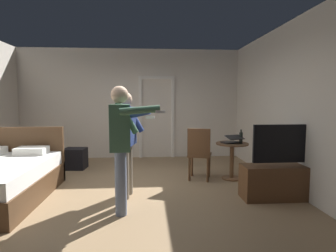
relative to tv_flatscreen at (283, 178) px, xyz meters
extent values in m
plane|color=#997A56|center=(-2.52, 0.42, -0.33)|extent=(6.21, 6.21, 0.00)
cube|color=silver|center=(-2.52, 3.26, 1.09)|extent=(5.89, 0.12, 2.83)
cube|color=silver|center=(0.36, 0.42, 1.09)|extent=(0.12, 5.79, 2.83)
cube|color=white|center=(-2.27, 3.18, 0.70)|extent=(0.08, 0.08, 2.05)
cube|color=white|center=(-1.42, 3.18, 0.70)|extent=(0.08, 0.08, 2.05)
cube|color=white|center=(-1.85, 3.18, 1.76)|extent=(0.93, 0.08, 0.08)
cube|color=#4C331E|center=(-4.47, 1.18, 0.18)|extent=(1.66, 0.08, 1.02)
cube|color=white|center=(-4.10, 0.92, 0.30)|extent=(0.50, 0.34, 0.12)
cube|color=brown|center=(0.00, 0.00, -0.07)|extent=(1.27, 0.40, 0.52)
cube|color=black|center=(0.00, -0.02, 0.53)|extent=(0.99, 0.05, 0.58)
cube|color=#3681CA|center=(0.00, 0.01, 0.53)|extent=(0.93, 0.01, 0.52)
cylinder|color=brown|center=(-0.48, 1.07, 0.01)|extent=(0.08, 0.08, 0.67)
cylinder|color=brown|center=(-0.48, 1.07, -0.31)|extent=(0.37, 0.37, 0.03)
cylinder|color=brown|center=(-0.48, 1.07, 0.36)|extent=(0.61, 0.61, 0.03)
cube|color=black|center=(-0.51, 1.07, 0.39)|extent=(0.37, 0.31, 0.02)
cube|color=black|center=(-0.47, 0.96, 0.50)|extent=(0.37, 0.29, 0.07)
cube|color=navy|center=(-0.47, 0.97, 0.50)|extent=(0.33, 0.25, 0.05)
cylinder|color=black|center=(-0.34, 0.99, 0.48)|extent=(0.06, 0.06, 0.21)
cylinder|color=black|center=(-0.34, 0.99, 0.61)|extent=(0.03, 0.03, 0.05)
cylinder|color=brown|center=(-0.87, 1.23, -0.10)|extent=(0.04, 0.04, 0.45)
cylinder|color=brown|center=(-1.20, 1.33, -0.10)|extent=(0.04, 0.04, 0.45)
cylinder|color=brown|center=(-0.98, 0.91, -0.10)|extent=(0.04, 0.04, 0.45)
cylinder|color=brown|center=(-1.30, 1.01, -0.10)|extent=(0.04, 0.04, 0.45)
cube|color=brown|center=(-1.09, 1.12, 0.14)|extent=(0.53, 0.53, 0.04)
cube|color=brown|center=(-1.14, 0.96, 0.41)|extent=(0.41, 0.16, 0.50)
cylinder|color=slate|center=(-2.44, -0.18, 0.10)|extent=(0.15, 0.15, 0.85)
cylinder|color=slate|center=(-2.42, -0.43, 0.10)|extent=(0.15, 0.15, 0.85)
cube|color=#3F664C|center=(-2.43, -0.31, 0.83)|extent=(0.29, 0.48, 0.60)
sphere|color=#D8AD8C|center=(-2.43, -0.31, 1.25)|extent=(0.23, 0.23, 0.23)
cylinder|color=#3F664C|center=(-2.36, -0.04, 0.94)|extent=(0.34, 0.12, 0.49)
cylinder|color=#3F664C|center=(-2.16, -0.54, 1.06)|extent=(0.51, 0.13, 0.13)
cube|color=white|center=(-1.91, -0.55, 1.04)|extent=(0.12, 0.05, 0.04)
cylinder|color=gray|center=(-2.39, 0.38, 0.08)|extent=(0.15, 0.15, 0.82)
cylinder|color=gray|center=(-2.44, 0.15, 0.08)|extent=(0.15, 0.15, 0.82)
cube|color=navy|center=(-2.42, 0.27, 0.79)|extent=(0.33, 0.45, 0.58)
sphere|color=#D8AD8C|center=(-2.42, 0.27, 1.20)|extent=(0.22, 0.22, 0.22)
cylinder|color=navy|center=(-2.29, 0.48, 0.89)|extent=(0.33, 0.15, 0.47)
cylinder|color=navy|center=(-2.24, 0.00, 0.98)|extent=(0.45, 0.17, 0.17)
cube|color=white|center=(-2.03, -0.06, 0.94)|extent=(0.12, 0.06, 0.04)
cube|color=black|center=(-3.68, 2.09, -0.10)|extent=(0.49, 0.43, 0.46)
camera|label=1|loc=(-2.05, -3.92, 1.18)|focal=28.97mm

